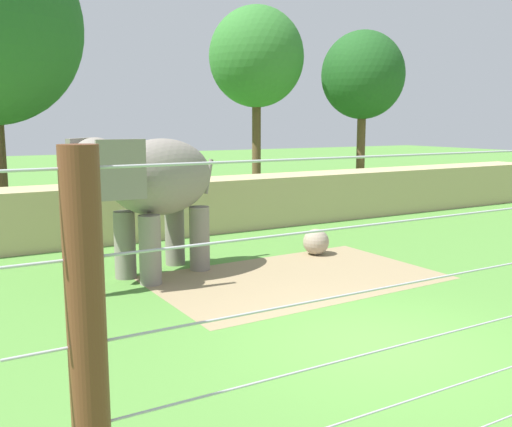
# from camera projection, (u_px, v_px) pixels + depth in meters

# --- Properties ---
(ground_plane) EXTENTS (120.00, 120.00, 0.00)m
(ground_plane) POSITION_uv_depth(u_px,v_px,m) (374.00, 341.00, 9.62)
(ground_plane) COLOR #518938
(dirt_patch) EXTENTS (6.73, 4.36, 0.01)m
(dirt_patch) POSITION_uv_depth(u_px,v_px,m) (295.00, 278.00, 13.54)
(dirt_patch) COLOR #937F5B
(dirt_patch) RESTS_ON ground
(embankment_wall) EXTENTS (36.00, 1.80, 1.74)m
(embankment_wall) POSITION_uv_depth(u_px,v_px,m) (155.00, 209.00, 18.49)
(embankment_wall) COLOR tan
(embankment_wall) RESTS_ON ground
(elephant) EXTENTS (4.23, 2.79, 3.34)m
(elephant) POSITION_uv_depth(u_px,v_px,m) (151.00, 185.00, 13.31)
(elephant) COLOR gray
(elephant) RESTS_ON ground
(enrichment_ball) EXTENTS (0.72, 0.72, 0.72)m
(enrichment_ball) POSITION_uv_depth(u_px,v_px,m) (316.00, 242.00, 15.85)
(enrichment_ball) COLOR gray
(enrichment_ball) RESTS_ON ground
(tree_far_left) EXTENTS (4.66, 4.66, 9.25)m
(tree_far_left) POSITION_uv_depth(u_px,v_px,m) (256.00, 58.00, 28.00)
(tree_far_left) COLOR brown
(tree_far_left) RESTS_ON ground
(tree_left_of_centre) EXTENTS (4.22, 4.22, 8.22)m
(tree_left_of_centre) POSITION_uv_depth(u_px,v_px,m) (363.00, 76.00, 29.01)
(tree_left_of_centre) COLOR brown
(tree_left_of_centre) RESTS_ON ground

